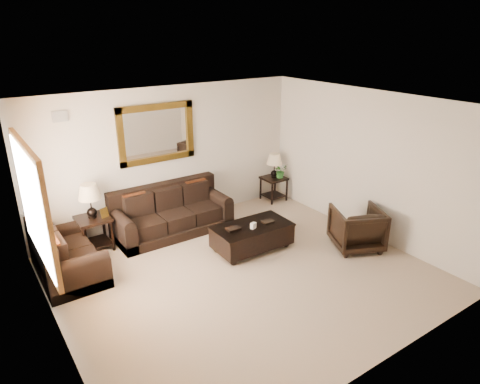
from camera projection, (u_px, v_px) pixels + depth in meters
room at (244, 196)px, 6.36m from camera, size 5.51×5.01×2.71m
window at (34, 204)px, 5.55m from camera, size 0.07×1.96×1.66m
mirror at (157, 133)px, 7.94m from camera, size 1.50×0.06×1.10m
air_vent at (60, 116)px, 6.90m from camera, size 0.25×0.02×0.18m
sofa at (171, 216)px, 8.18m from camera, size 2.19×0.95×0.90m
loveseat at (65, 258)px, 6.70m from camera, size 0.90×1.51×0.85m
end_table_left at (91, 208)px, 7.35m from camera, size 0.56×0.56×1.22m
end_table_right at (274, 170)px, 9.55m from camera, size 0.49×0.49×1.09m
coffee_table at (252, 234)px, 7.52m from camera, size 1.39×0.77×0.58m
armchair at (357, 226)px, 7.54m from camera, size 1.06×1.03×0.83m
potted_plant at (280, 172)px, 9.55m from camera, size 0.30×0.33×0.25m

